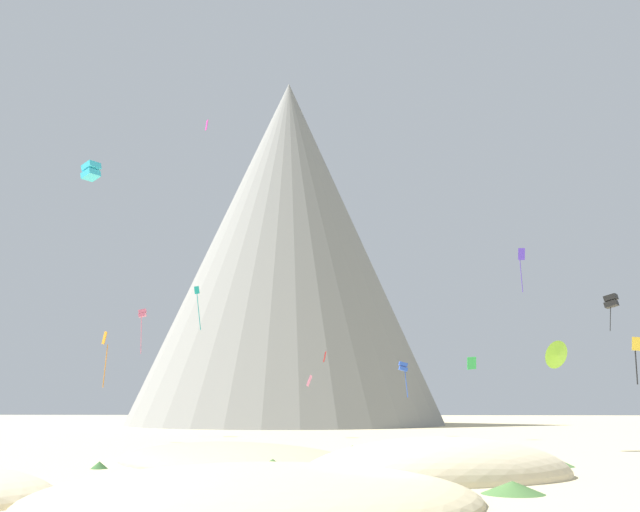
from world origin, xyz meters
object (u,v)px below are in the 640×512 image
(kite_pink_low, at_px, (309,381))
(kite_rainbow_mid, at_px, (142,314))
(bush_near_right, at_px, (353,451))
(bush_far_left, at_px, (535,468))
(kite_indigo_mid, at_px, (521,261))
(kite_black_mid, at_px, (611,301))
(kite_red_low, at_px, (325,357))
(bush_ridge_crest, at_px, (273,468))
(kite_magenta_high, at_px, (207,125))
(bush_mid_center, at_px, (99,465))
(rock_massif, at_px, (288,262))
(kite_orange_low, at_px, (105,348))
(bush_scatter_east, at_px, (513,487))
(kite_blue_low, at_px, (403,367))
(kite_green_low, at_px, (472,363))
(kite_teal_mid, at_px, (198,300))
(kite_lime_low, at_px, (557,355))
(bush_low_patch, at_px, (552,461))
(kite_gold_low, at_px, (636,352))
(kite_cyan_mid, at_px, (91,171))

(kite_pink_low, height_order, kite_rainbow_mid, kite_rainbow_mid)
(bush_near_right, bearing_deg, bush_far_left, -46.33)
(kite_indigo_mid, relative_size, kite_black_mid, 1.15)
(bush_near_right, bearing_deg, kite_red_low, 98.09)
(bush_ridge_crest, relative_size, kite_magenta_high, 1.96)
(kite_black_mid, bearing_deg, bush_mid_center, 163.75)
(bush_ridge_crest, xyz_separation_m, rock_massif, (-8.57, 94.58, 28.97))
(kite_rainbow_mid, bearing_deg, kite_pink_low, 72.94)
(bush_ridge_crest, bearing_deg, kite_red_low, 88.25)
(kite_orange_low, bearing_deg, kite_magenta_high, -15.43)
(bush_scatter_east, distance_m, kite_magenta_high, 72.65)
(kite_blue_low, height_order, kite_green_low, kite_green_low)
(bush_ridge_crest, xyz_separation_m, bush_far_left, (14.27, 3.41, -0.25))
(kite_teal_mid, bearing_deg, bush_scatter_east, -0.74)
(bush_mid_center, relative_size, kite_lime_low, 0.40)
(bush_low_patch, distance_m, rock_massif, 95.34)
(bush_near_right, relative_size, bush_scatter_east, 0.92)
(bush_far_left, height_order, bush_scatter_east, bush_scatter_east)
(kite_pink_low, xyz_separation_m, kite_orange_low, (-19.75, -10.80, 2.96))
(kite_teal_mid, height_order, kite_magenta_high, kite_magenta_high)
(bush_mid_center, relative_size, kite_black_mid, 0.25)
(bush_mid_center, xyz_separation_m, kite_pink_low, (9.57, 39.61, 5.98))
(bush_mid_center, height_order, kite_red_low, kite_red_low)
(rock_massif, distance_m, kite_lime_low, 80.99)
(bush_mid_center, relative_size, bush_scatter_east, 0.38)
(bush_low_patch, relative_size, kite_pink_low, 2.04)
(kite_red_low, bearing_deg, kite_gold_low, 87.59)
(kite_red_low, bearing_deg, bush_low_patch, 76.34)
(kite_pink_low, xyz_separation_m, kite_green_low, (17.60, -3.36, 1.73))
(kite_pink_low, bearing_deg, bush_scatter_east, 67.60)
(bush_far_left, bearing_deg, kite_orange_low, 139.87)
(bush_low_patch, distance_m, kite_pink_low, 40.89)
(kite_teal_mid, distance_m, kite_green_low, 30.57)
(bush_near_right, bearing_deg, kite_blue_low, 78.51)
(kite_rainbow_mid, height_order, kite_lime_low, kite_rainbow_mid)
(bush_scatter_east, height_order, kite_indigo_mid, kite_indigo_mid)
(rock_massif, xyz_separation_m, kite_lime_low, (29.39, -72.26, -21.79))
(rock_massif, distance_m, kite_gold_low, 93.47)
(bush_mid_center, distance_m, kite_lime_low, 37.08)
(kite_green_low, bearing_deg, bush_ridge_crest, -84.23)
(bush_near_right, bearing_deg, kite_indigo_mid, 52.28)
(kite_indigo_mid, bearing_deg, kite_gold_low, 152.80)
(kite_red_low, bearing_deg, kite_rainbow_mid, -68.70)
(bush_scatter_east, bearing_deg, kite_rainbow_mid, 121.39)
(kite_black_mid, relative_size, kite_cyan_mid, 2.34)
(kite_red_low, bearing_deg, bush_scatter_east, 61.14)
(kite_teal_mid, relative_size, kite_orange_low, 0.87)
(kite_indigo_mid, bearing_deg, kite_green_low, 24.71)
(bush_mid_center, bearing_deg, kite_indigo_mid, 45.33)
(bush_mid_center, distance_m, kite_rainbow_mid, 45.10)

